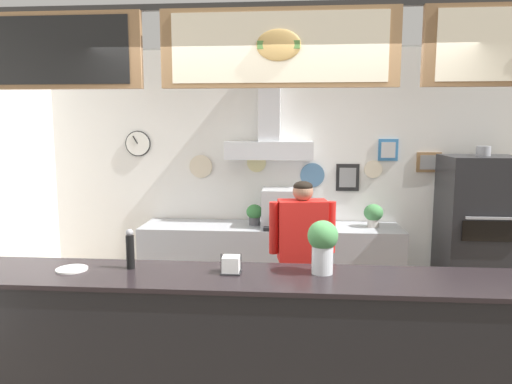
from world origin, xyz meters
The scene contains 12 objects.
back_wall_assembly centered at (-0.01, 2.12, 1.52)m, with size 5.64×2.51×2.85m.
service_counter centered at (0.00, -0.32, 0.51)m, with size 4.49×0.61×1.02m.
back_prep_counter centered at (-0.15, 1.89, 0.44)m, with size 2.86×0.63×0.88m.
pizza_oven centered at (2.02, 1.73, 0.84)m, with size 0.75×0.71×1.78m.
shop_worker centered at (0.18, 0.69, 0.81)m, with size 0.56×0.28×1.52m.
espresso_machine centered at (0.03, 1.86, 1.09)m, with size 0.54×0.48×0.41m.
potted_rosemary centered at (0.97, 1.91, 1.03)m, with size 0.21×0.21×0.25m.
potted_basil centered at (-0.33, 1.90, 1.01)m, with size 0.18×0.18×0.23m.
basil_vase centered at (0.30, -0.23, 1.21)m, with size 0.20×0.20×0.35m.
pepper_grinder centered at (-1.00, -0.23, 1.15)m, with size 0.06×0.06×0.28m.
napkin_holder centered at (-0.30, -0.27, 1.07)m, with size 0.14×0.13×0.13m.
condiment_plate centered at (-1.38, -0.30, 1.02)m, with size 0.21×0.21×0.01m.
Camera 1 is at (0.11, -3.32, 1.99)m, focal length 33.73 mm.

